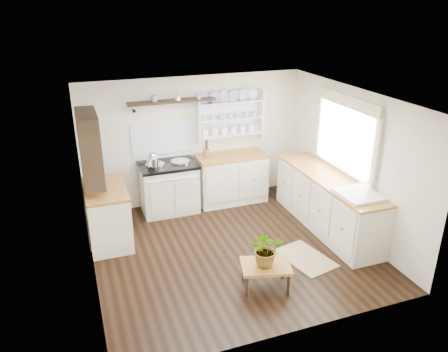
{
  "coord_description": "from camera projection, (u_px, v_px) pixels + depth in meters",
  "views": [
    {
      "loc": [
        -2.06,
        -5.32,
        3.55
      ],
      "look_at": [
        -0.03,
        0.25,
        1.1
      ],
      "focal_mm": 35.0,
      "sensor_mm": 36.0,
      "label": 1
    }
  ],
  "objects": [
    {
      "name": "potted_plant",
      "position": [
        267.0,
        249.0,
        5.53
      ],
      "size": [
        0.52,
        0.49,
        0.48
      ],
      "primitive_type": "imported",
      "rotation": [
        0.0,
        0.0,
        -0.31
      ],
      "color": "#3F7233",
      "rests_on": "center_table"
    },
    {
      "name": "left_shelving",
      "position": [
        90.0,
        147.0,
        6.23
      ],
      "size": [
        0.28,
        0.8,
        1.05
      ],
      "primitive_type": "cube",
      "color": "black",
      "rests_on": "wall_left"
    },
    {
      "name": "high_shelf",
      "position": [
        172.0,
        102.0,
        7.31
      ],
      "size": [
        1.5,
        0.29,
        0.16
      ],
      "color": "black",
      "rests_on": "wall_back"
    },
    {
      "name": "floor_rug",
      "position": [
        305.0,
        258.0,
        6.37
      ],
      "size": [
        0.72,
        0.95,
        0.02
      ],
      "primitive_type": "cube",
      "rotation": [
        0.0,
        0.0,
        0.22
      ],
      "color": "olive",
      "rests_on": "floor"
    },
    {
      "name": "utensil_crock",
      "position": [
        206.0,
        152.0,
        7.76
      ],
      "size": [
        0.11,
        0.11,
        0.13
      ],
      "primitive_type": "cylinder",
      "color": "#A7513D",
      "rests_on": "back_cabinets"
    },
    {
      "name": "window",
      "position": [
        346.0,
        134.0,
        6.77
      ],
      "size": [
        0.08,
        1.55,
        1.22
      ],
      "color": "white",
      "rests_on": "wall_right"
    },
    {
      "name": "wall_left",
      "position": [
        86.0,
        200.0,
        5.55
      ],
      "size": [
        0.02,
        3.8,
        2.3
      ],
      "primitive_type": "cube",
      "color": "silver",
      "rests_on": "ground"
    },
    {
      "name": "kettle",
      "position": [
        153.0,
        159.0,
        7.21
      ],
      "size": [
        0.19,
        0.19,
        0.24
      ],
      "primitive_type": null,
      "color": "silver",
      "rests_on": "aga_cooker"
    },
    {
      "name": "right_cabinets",
      "position": [
        327.0,
        202.0,
        7.07
      ],
      "size": [
        0.62,
        2.43,
        0.9
      ],
      "color": "beige",
      "rests_on": "floor"
    },
    {
      "name": "aga_cooker",
      "position": [
        169.0,
        187.0,
        7.63
      ],
      "size": [
        0.99,
        0.69,
        0.92
      ],
      "color": "beige",
      "rests_on": "floor"
    },
    {
      "name": "back_cabinets",
      "position": [
        231.0,
        177.0,
        8.03
      ],
      "size": [
        1.27,
        0.63,
        0.9
      ],
      "color": "beige",
      "rests_on": "floor"
    },
    {
      "name": "belfast_sink",
      "position": [
        358.0,
        202.0,
        6.29
      ],
      "size": [
        0.55,
        0.6,
        0.45
      ],
      "color": "white",
      "rests_on": "right_cabinets"
    },
    {
      "name": "ceiling",
      "position": [
        233.0,
        98.0,
        5.75
      ],
      "size": [
        4.0,
        3.8,
        0.01
      ],
      "primitive_type": "cube",
      "color": "white",
      "rests_on": "wall_back"
    },
    {
      "name": "plate_rack",
      "position": [
        229.0,
        116.0,
        7.86
      ],
      "size": [
        1.2,
        0.22,
        0.9
      ],
      "color": "white",
      "rests_on": "wall_back"
    },
    {
      "name": "center_table",
      "position": [
        266.0,
        268.0,
        5.64
      ],
      "size": [
        0.73,
        0.6,
        0.34
      ],
      "rotation": [
        0.0,
        0.0,
        -0.26
      ],
      "color": "brown",
      "rests_on": "floor"
    },
    {
      "name": "left_cabinets",
      "position": [
        107.0,
        213.0,
        6.69
      ],
      "size": [
        0.62,
        1.13,
        0.9
      ],
      "color": "beige",
      "rests_on": "floor"
    },
    {
      "name": "wall_right",
      "position": [
        351.0,
        162.0,
        6.82
      ],
      "size": [
        0.02,
        3.8,
        2.3
      ],
      "primitive_type": "cube",
      "color": "silver",
      "rests_on": "ground"
    },
    {
      "name": "floor",
      "position": [
        232.0,
        248.0,
        6.63
      ],
      "size": [
        4.0,
        3.8,
        0.01
      ],
      "primitive_type": "cube",
      "color": "black",
      "rests_on": "ground"
    },
    {
      "name": "wall_back",
      "position": [
        194.0,
        140.0,
        7.84
      ],
      "size": [
        4.0,
        0.02,
        2.3
      ],
      "primitive_type": "cube",
      "color": "silver",
      "rests_on": "ground"
    }
  ]
}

